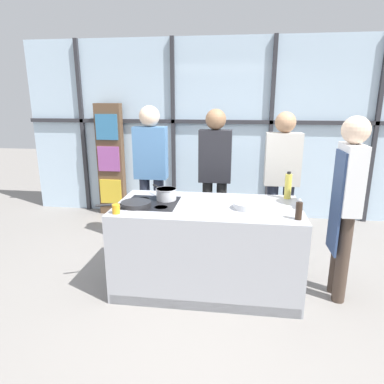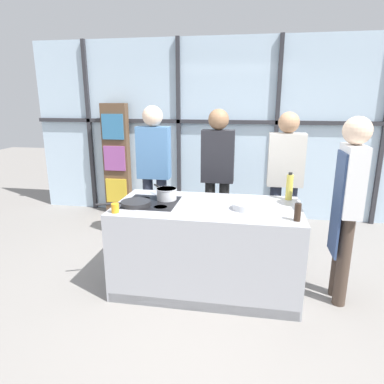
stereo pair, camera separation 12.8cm
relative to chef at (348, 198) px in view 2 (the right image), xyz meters
The scene contains 15 objects.
ground_plane 1.65m from the chef, behind, with size 18.00×18.00×0.00m, color gray.
back_window_wall 2.70m from the chef, 118.71° to the left, with size 6.40×0.10×2.80m.
bookshelf 3.76m from the chef, 144.99° to the left, with size 0.42×0.19×1.82m.
demo_island 1.41m from the chef, behind, with size 1.81×0.92×0.89m.
chef is the anchor object (origin of this frame).
spectator_far_left 2.32m from the chef, 154.64° to the left, with size 0.41×0.25×1.81m.
spectator_center_left 1.62m from the chef, 142.21° to the left, with size 0.40×0.25×1.78m.
spectator_center_right 1.10m from the chef, 115.18° to the left, with size 0.42×0.25×1.75m.
frying_pan 1.99m from the chef, behind, with size 0.50×0.30×0.04m.
saucepan 1.73m from the chef, behind, with size 0.30×0.33×0.12m.
white_plate 0.95m from the chef, 168.64° to the left, with size 0.23×0.23×0.01m, color white.
mixing_bowl 0.92m from the chef, behind, with size 0.24×0.24×0.06m.
oil_bottle 0.60m from the chef, 142.51° to the left, with size 0.07×0.07×0.29m.
pepper_grinder 0.55m from the chef, 149.23° to the right, with size 0.06×0.06×0.19m.
juice_glass_near 2.12m from the chef, behind, with size 0.07×0.07×0.09m, color orange.
Camera 2 is at (0.40, -3.18, 1.91)m, focal length 32.00 mm.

